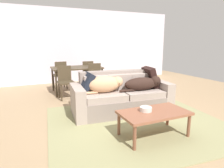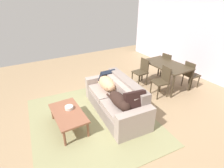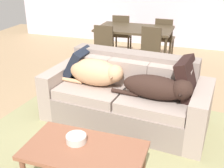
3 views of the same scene
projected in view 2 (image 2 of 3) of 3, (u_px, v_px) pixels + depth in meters
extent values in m
plane|color=tan|center=(108.00, 114.00, 4.48)|extent=(10.00, 10.00, 0.00)
cube|color=silver|center=(215.00, 42.00, 5.66)|extent=(8.00, 0.12, 2.70)
cube|color=#939163|center=(92.00, 120.00, 4.26)|extent=(3.42, 3.05, 0.01)
cube|color=gray|center=(115.00, 106.00, 4.47)|extent=(1.75, 1.03, 0.36)
cube|color=#A49288|center=(108.00, 91.00, 4.70)|extent=(0.89, 0.91, 0.13)
cube|color=#A49288|center=(123.00, 107.00, 4.02)|extent=(0.89, 0.91, 0.13)
cube|color=gray|center=(127.00, 86.00, 4.36)|extent=(1.69, 0.39, 0.38)
cube|color=#A49288|center=(111.00, 81.00, 4.72)|extent=(0.53, 0.21, 0.32)
cube|color=#A49288|center=(120.00, 89.00, 4.31)|extent=(0.53, 0.21, 0.32)
cube|color=#A49288|center=(131.00, 99.00, 3.89)|extent=(0.53, 0.21, 0.32)
cube|color=#A49288|center=(101.00, 86.00, 5.16)|extent=(0.28, 0.89, 0.63)
cube|color=#A49288|center=(135.00, 124.00, 3.66)|extent=(0.28, 0.89, 0.63)
ellipsoid|color=tan|center=(107.00, 83.00, 4.56)|extent=(0.71, 0.41, 0.34)
sphere|color=tan|center=(111.00, 87.00, 4.30)|extent=(0.21, 0.21, 0.21)
cone|color=#9E7655|center=(108.00, 88.00, 4.27)|extent=(0.11, 0.13, 0.10)
cylinder|color=tan|center=(100.00, 84.00, 4.85)|extent=(0.31, 0.08, 0.05)
ellipsoid|color=#2F1E19|center=(119.00, 100.00, 3.90)|extent=(0.78, 0.37, 0.27)
sphere|color=#2F1E19|center=(125.00, 106.00, 3.62)|extent=(0.24, 0.24, 0.24)
cone|color=black|center=(121.00, 108.00, 3.59)|extent=(0.12, 0.14, 0.11)
cylinder|color=#2F1E19|center=(110.00, 98.00, 4.20)|extent=(0.34, 0.08, 0.05)
cube|color=black|center=(107.00, 77.00, 4.88)|extent=(0.32, 0.44, 0.43)
cube|color=black|center=(136.00, 103.00, 3.68)|extent=(0.33, 0.51, 0.49)
cube|color=#90563E|center=(68.00, 113.00, 3.85)|extent=(1.08, 0.60, 0.04)
cylinder|color=brown|center=(52.00, 113.00, 4.21)|extent=(0.05, 0.05, 0.38)
cylinder|color=brown|center=(65.00, 139.00, 3.46)|extent=(0.05, 0.05, 0.38)
cylinder|color=brown|center=(72.00, 107.00, 4.44)|extent=(0.05, 0.05, 0.38)
cylinder|color=brown|center=(88.00, 130.00, 3.68)|extent=(0.05, 0.05, 0.38)
cylinder|color=silver|center=(69.00, 108.00, 3.94)|extent=(0.19, 0.19, 0.07)
cube|color=#433725|center=(167.00, 65.00, 5.53)|extent=(1.45, 0.87, 0.04)
cylinder|color=#392E1F|center=(142.00, 71.00, 6.05)|extent=(0.05, 0.05, 0.72)
cylinder|color=#392E1F|center=(173.00, 87.00, 5.02)|extent=(0.05, 0.05, 0.72)
cylinder|color=#392E1F|center=(159.00, 67.00, 6.40)|extent=(0.05, 0.05, 0.72)
cylinder|color=#392E1F|center=(190.00, 81.00, 5.37)|extent=(0.05, 0.05, 0.72)
cube|color=#433725|center=(140.00, 72.00, 5.70)|extent=(0.41, 0.41, 0.04)
cube|color=#433725|center=(145.00, 65.00, 5.69)|extent=(0.36, 0.05, 0.40)
cylinder|color=#3D3121|center=(132.00, 78.00, 5.86)|extent=(0.04, 0.04, 0.43)
cylinder|color=#3D3121|center=(139.00, 82.00, 5.60)|extent=(0.04, 0.04, 0.43)
cylinder|color=#3D3121|center=(140.00, 76.00, 6.02)|extent=(0.04, 0.04, 0.43)
cylinder|color=#3D3121|center=(147.00, 80.00, 5.76)|extent=(0.04, 0.04, 0.43)
cube|color=#433725|center=(160.00, 82.00, 5.08)|extent=(0.45, 0.45, 0.04)
cube|color=#433725|center=(166.00, 74.00, 5.03)|extent=(0.36, 0.08, 0.43)
cylinder|color=#3D3121|center=(151.00, 88.00, 5.26)|extent=(0.04, 0.04, 0.43)
cylinder|color=#3D3121|center=(158.00, 93.00, 4.99)|extent=(0.04, 0.04, 0.43)
cylinder|color=#3D3121|center=(160.00, 86.00, 5.38)|extent=(0.04, 0.04, 0.43)
cylinder|color=#3D3121|center=(167.00, 91.00, 5.11)|extent=(0.04, 0.04, 0.43)
cube|color=#433725|center=(169.00, 65.00, 6.25)|extent=(0.44, 0.44, 0.04)
cube|color=#433725|center=(166.00, 60.00, 6.05)|extent=(0.36, 0.07, 0.43)
cylinder|color=#3D3121|center=(174.00, 72.00, 6.33)|extent=(0.04, 0.04, 0.43)
cylinder|color=#3D3121|center=(167.00, 69.00, 6.57)|extent=(0.04, 0.04, 0.43)
cylinder|color=#3D3121|center=(169.00, 74.00, 6.15)|extent=(0.04, 0.04, 0.43)
cylinder|color=#3D3121|center=(161.00, 71.00, 6.39)|extent=(0.04, 0.04, 0.43)
cube|color=#433725|center=(192.00, 75.00, 5.59)|extent=(0.41, 0.41, 0.04)
cube|color=#433725|center=(189.00, 69.00, 5.40)|extent=(0.36, 0.05, 0.43)
cylinder|color=#3D3121|center=(198.00, 82.00, 5.63)|extent=(0.04, 0.04, 0.40)
cylinder|color=#3D3121|center=(190.00, 78.00, 5.89)|extent=(0.04, 0.04, 0.40)
cylinder|color=#3D3121|center=(191.00, 84.00, 5.48)|extent=(0.04, 0.04, 0.40)
cylinder|color=#3D3121|center=(182.00, 80.00, 5.75)|extent=(0.04, 0.04, 0.40)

